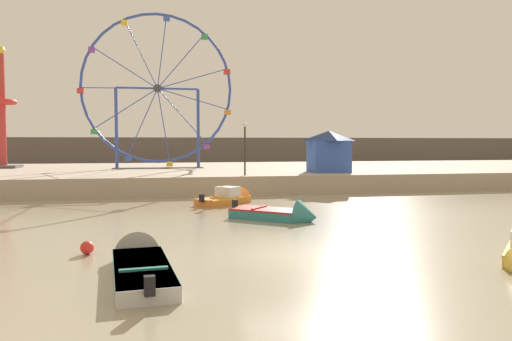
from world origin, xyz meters
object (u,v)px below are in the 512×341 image
Objects in this scene: mooring_buoy_orange at (87,248)px; promenade_lamp_near at (245,141)px; motorboat_pale_grey at (139,261)px; carnival_booth_blue_tent at (329,151)px; motorboat_teal_painted at (283,215)px; motorboat_orange_hull at (233,198)px; drop_tower_red_tower at (2,114)px; ferris_wheel_blue_frame at (158,91)px.

promenade_lamp_near is at bearing 64.48° from mooring_buoy_orange.
carnival_booth_blue_tent is at bearing -37.32° from motorboat_pale_grey.
motorboat_teal_painted is 0.70× the size of motorboat_pale_grey.
mooring_buoy_orange is at bearing -125.36° from carnival_booth_blue_tent.
motorboat_orange_hull is 0.38× the size of drop_tower_red_tower.
ferris_wheel_blue_frame is at bearing 118.30° from promenade_lamp_near.
mooring_buoy_orange is (-6.72, -12.65, -0.07)m from motorboat_orange_hull.
promenade_lamp_near is (6.65, 19.67, 3.56)m from motorboat_pale_grey.
motorboat_pale_grey is at bearing -89.51° from motorboat_teal_painted.
carnival_booth_blue_tent is at bearing -32.92° from ferris_wheel_blue_frame.
motorboat_orange_hull is 11.87m from carnival_booth_blue_tent.
mooring_buoy_orange is at bearing -105.47° from motorboat_teal_painted.
motorboat_orange_hull is 9.66× the size of mooring_buoy_orange.
ferris_wheel_blue_frame is at bearing -6.74° from motorboat_pale_grey.
motorboat_teal_painted is 0.99× the size of motorboat_orange_hull.
motorboat_orange_hull is 27.33m from drop_tower_red_tower.
drop_tower_red_tower is 3.37× the size of carnival_booth_blue_tent.
motorboat_teal_painted is 0.38× the size of drop_tower_red_tower.
motorboat_teal_painted is at bearing -44.73° from motorboat_pale_grey.
drop_tower_red_tower is at bearing 15.76° from motorboat_pale_grey.
motorboat_orange_hull is (-1.29, 7.08, 0.03)m from motorboat_teal_painted.
drop_tower_red_tower is (-13.97, 3.43, -2.06)m from ferris_wheel_blue_frame.
motorboat_orange_hull is 6.22m from promenade_lamp_near.
ferris_wheel_blue_frame is 1.25× the size of drop_tower_red_tower.
motorboat_pale_grey is at bearing -108.68° from promenade_lamp_near.
motorboat_pale_grey reaches higher than mooring_buoy_orange.
motorboat_teal_painted is 9.76m from mooring_buoy_orange.
ferris_wheel_blue_frame is 16.52m from carnival_booth_blue_tent.
ferris_wheel_blue_frame is 29.84m from mooring_buoy_orange.
drop_tower_red_tower is (-18.29, 19.41, 5.95)m from motorboat_orange_hull.
ferris_wheel_blue_frame reaches higher than motorboat_pale_grey.
drop_tower_red_tower is 34.61m from mooring_buoy_orange.
motorboat_teal_painted is 9.60× the size of mooring_buoy_orange.
drop_tower_red_tower is (-13.29, 34.19, 6.03)m from motorboat_pale_grey.
motorboat_orange_hull is at bearing 62.00° from mooring_buoy_orange.
promenade_lamp_near is at bearing 128.03° from motorboat_teal_painted.
ferris_wheel_blue_frame reaches higher than promenade_lamp_near.
carnival_booth_blue_tent is 7.50× the size of mooring_buoy_orange.
carnival_booth_blue_tent is (13.14, -8.51, -5.28)m from ferris_wheel_blue_frame.
carnival_booth_blue_tent is (7.53, 14.55, 2.75)m from motorboat_teal_painted.
motorboat_pale_grey is 26.35m from carnival_booth_blue_tent.
motorboat_pale_grey is 13.68× the size of mooring_buoy_orange.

